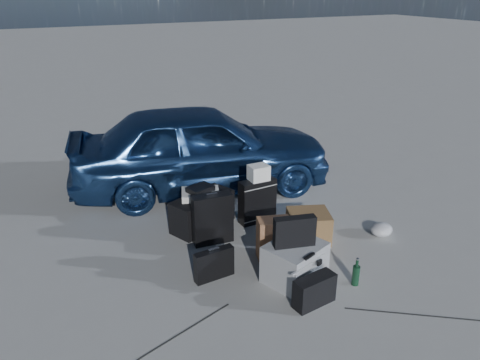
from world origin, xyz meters
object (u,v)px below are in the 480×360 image
pelican_case (295,262)px  cardboard_box (308,226)px  briefcase (214,264)px  car (201,148)px  suitcase_left (212,219)px  suitcase_right (257,201)px  green_bottle (356,272)px  duffel_bag (202,211)px

pelican_case → cardboard_box: 0.81m
pelican_case → briefcase: size_ratio=1.33×
car → suitcase_left: bearing=173.9°
suitcase_left → suitcase_right: 0.71m
briefcase → suitcase_right: (0.94, 0.86, 0.11)m
cardboard_box → suitcase_right: bearing=114.6°
car → pelican_case: bearing=-169.3°
briefcase → green_bottle: (1.16, -0.70, -0.02)m
suitcase_right → green_bottle: (0.22, -1.56, -0.13)m
pelican_case → briefcase: bearing=131.7°
duffel_bag → cardboard_box: (0.94, -0.82, -0.03)m
cardboard_box → green_bottle: size_ratio=1.62×
suitcase_left → green_bottle: bearing=-50.8°
briefcase → cardboard_box: cardboard_box is taller
suitcase_left → duffel_bag: bearing=90.0°
briefcase → suitcase_left: (0.27, 0.65, 0.13)m
pelican_case → suitcase_left: size_ratio=0.93×
briefcase → duffel_bag: duffel_bag is taller
suitcase_right → duffel_bag: 0.67m
car → green_bottle: (0.43, -2.79, -0.46)m
duffel_bag → suitcase_right: bearing=-38.0°
briefcase → suitcase_right: size_ratio=0.75×
pelican_case → cardboard_box: size_ratio=1.19×
cardboard_box → green_bottle: (-0.08, -0.91, -0.03)m
suitcase_left → pelican_case: bearing=-62.2°
pelican_case → duffel_bag: (-0.38, 1.41, -0.00)m
briefcase → green_bottle: briefcase is taller
briefcase → suitcase_right: suitcase_right is taller
suitcase_left → green_bottle: size_ratio=2.07×
duffel_bag → green_bottle: 1.94m
suitcase_left → car: bearing=77.6°
briefcase → duffel_bag: bearing=69.7°
suitcase_left → cardboard_box: bearing=-18.6°
briefcase → suitcase_left: bearing=63.7°
car → green_bottle: size_ratio=12.60×
car → duffel_bag: (-0.43, -1.06, -0.40)m
suitcase_left → suitcase_right: (0.68, 0.21, -0.02)m
suitcase_right → cardboard_box: (0.30, -0.65, -0.10)m
duffel_bag → green_bottle: duffel_bag is taller
pelican_case → cardboard_box: (0.56, 0.58, -0.03)m
cardboard_box → duffel_bag: bearing=138.7°
suitcase_left → suitcase_right: size_ratio=1.07×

